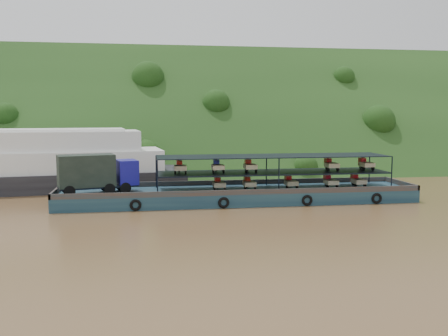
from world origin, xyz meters
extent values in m
plane|color=brown|center=(0.00, 0.00, 0.00)|extent=(160.00, 160.00, 0.00)
cube|color=#193413|center=(0.00, 36.00, 0.00)|extent=(140.00, 39.60, 39.60)
cube|color=#12293F|center=(-0.83, 1.47, 0.60)|extent=(35.00, 7.00, 1.20)
cube|color=#592D19|center=(-0.83, 4.87, 1.45)|extent=(35.00, 0.20, 0.50)
cube|color=#592D19|center=(-0.83, -1.93, 1.45)|extent=(35.00, 0.20, 0.50)
cube|color=#592D19|center=(16.57, 1.47, 1.45)|extent=(0.20, 7.00, 0.50)
cube|color=#592D19|center=(-18.23, 1.47, 1.45)|extent=(0.20, 7.00, 0.50)
torus|color=black|center=(-10.83, -2.08, 0.55)|extent=(1.06, 0.26, 1.06)
torus|color=black|center=(-2.83, -2.08, 0.55)|extent=(1.06, 0.26, 1.06)
torus|color=black|center=(5.17, -2.08, 0.55)|extent=(1.06, 0.26, 1.06)
torus|color=black|center=(12.17, -2.08, 0.55)|extent=(1.06, 0.26, 1.06)
cylinder|color=black|center=(-16.72, -0.63, 1.73)|extent=(1.12, 0.63, 1.06)
cylinder|color=black|center=(-17.29, 1.52, 1.73)|extent=(1.12, 0.63, 1.06)
cylinder|color=black|center=(-13.24, 0.28, 1.73)|extent=(1.12, 0.63, 1.06)
cylinder|color=black|center=(-13.81, 2.43, 1.73)|extent=(1.12, 0.63, 1.06)
cylinder|color=black|center=(-11.81, 0.66, 1.73)|extent=(1.12, 0.63, 1.06)
cylinder|color=black|center=(-12.37, 2.81, 1.73)|extent=(1.12, 0.63, 1.06)
cube|color=black|center=(-14.34, 1.14, 1.89)|extent=(7.56, 4.08, 0.21)
cube|color=navy|center=(-11.68, 1.84, 3.11)|extent=(2.39, 2.91, 2.33)
cube|color=black|center=(-10.81, 2.07, 3.53)|extent=(0.60, 2.06, 0.95)
cube|color=black|center=(-15.37, 0.87, 3.42)|extent=(5.56, 3.75, 2.96)
cube|color=black|center=(2.67, 1.47, 2.86)|extent=(23.00, 5.00, 0.12)
cube|color=black|center=(2.67, 1.47, 4.50)|extent=(23.00, 5.00, 0.08)
cylinder|color=black|center=(-8.83, -1.03, 2.85)|extent=(0.12, 0.12, 3.30)
cylinder|color=black|center=(-8.83, 3.97, 2.85)|extent=(0.12, 0.12, 3.30)
cylinder|color=black|center=(2.67, -1.03, 2.85)|extent=(0.12, 0.12, 3.30)
cylinder|color=black|center=(2.67, 3.97, 2.85)|extent=(0.12, 0.12, 3.30)
cylinder|color=black|center=(14.17, -1.03, 2.85)|extent=(0.12, 0.12, 3.30)
cylinder|color=black|center=(14.17, 3.97, 2.85)|extent=(0.12, 0.12, 3.30)
cylinder|color=black|center=(-2.79, 2.52, 1.46)|extent=(0.12, 0.52, 0.52)
cylinder|color=black|center=(-3.29, 0.72, 1.46)|extent=(0.14, 0.52, 0.52)
cylinder|color=black|center=(-2.29, 0.72, 1.46)|extent=(0.14, 0.52, 0.52)
cube|color=tan|center=(-2.79, 1.07, 1.80)|extent=(1.15, 1.50, 0.44)
cube|color=#B6150C|center=(-2.79, 2.22, 1.98)|extent=(0.55, 0.80, 0.80)
cube|color=#B6150C|center=(-2.79, 2.02, 2.48)|extent=(0.50, 0.10, 0.10)
cylinder|color=black|center=(0.24, 2.52, 1.46)|extent=(0.12, 0.52, 0.52)
cylinder|color=black|center=(-0.26, 0.72, 1.46)|extent=(0.14, 0.52, 0.52)
cylinder|color=black|center=(0.74, 0.72, 1.46)|extent=(0.14, 0.52, 0.52)
cube|color=#C5B98B|center=(0.24, 1.07, 1.80)|extent=(1.15, 1.50, 0.44)
cube|color=#B61E0C|center=(0.24, 2.22, 1.98)|extent=(0.55, 0.80, 0.80)
cube|color=#B61E0C|center=(0.24, 2.02, 2.48)|extent=(0.50, 0.10, 0.10)
cylinder|color=black|center=(4.52, 2.52, 1.46)|extent=(0.12, 0.52, 0.52)
cylinder|color=black|center=(4.02, 0.72, 1.46)|extent=(0.14, 0.52, 0.52)
cylinder|color=black|center=(5.02, 0.72, 1.46)|extent=(0.14, 0.52, 0.52)
cube|color=tan|center=(4.52, 1.07, 1.80)|extent=(1.15, 1.50, 0.44)
cube|color=#B90C0F|center=(4.52, 2.22, 1.98)|extent=(0.55, 0.80, 0.80)
cube|color=#B90C0F|center=(4.52, 2.02, 2.48)|extent=(0.50, 0.10, 0.10)
cylinder|color=black|center=(8.71, 2.52, 1.46)|extent=(0.12, 0.52, 0.52)
cylinder|color=black|center=(8.21, 0.72, 1.46)|extent=(0.14, 0.52, 0.52)
cylinder|color=black|center=(9.21, 0.72, 1.46)|extent=(0.14, 0.52, 0.52)
cube|color=beige|center=(8.71, 1.07, 1.80)|extent=(1.15, 1.50, 0.44)
cube|color=red|center=(8.71, 2.22, 1.98)|extent=(0.55, 0.80, 0.80)
cube|color=red|center=(8.71, 2.02, 2.48)|extent=(0.50, 0.10, 0.10)
cylinder|color=black|center=(11.70, 2.52, 1.46)|extent=(0.12, 0.52, 0.52)
cylinder|color=black|center=(11.20, 0.72, 1.46)|extent=(0.14, 0.52, 0.52)
cylinder|color=black|center=(12.20, 0.72, 1.46)|extent=(0.14, 0.52, 0.52)
cube|color=beige|center=(11.70, 1.07, 1.80)|extent=(1.15, 1.50, 0.44)
cube|color=red|center=(11.70, 2.22, 1.98)|extent=(0.55, 0.80, 0.80)
cube|color=red|center=(11.70, 2.02, 2.48)|extent=(0.50, 0.10, 0.10)
cylinder|color=black|center=(-6.59, 2.52, 3.18)|extent=(0.12, 0.52, 0.52)
cylinder|color=black|center=(-7.09, 0.72, 3.18)|extent=(0.14, 0.52, 0.52)
cylinder|color=black|center=(-6.09, 0.72, 3.18)|extent=(0.14, 0.52, 0.52)
cube|color=tan|center=(-6.59, 1.07, 3.52)|extent=(1.15, 1.50, 0.44)
cube|color=#B8190C|center=(-6.59, 2.22, 3.70)|extent=(0.55, 0.80, 0.80)
cube|color=#B8190C|center=(-6.59, 2.02, 4.20)|extent=(0.50, 0.10, 0.10)
cylinder|color=black|center=(-2.91, 2.52, 3.18)|extent=(0.12, 0.52, 0.52)
cylinder|color=black|center=(-3.41, 0.72, 3.18)|extent=(0.14, 0.52, 0.52)
cylinder|color=black|center=(-2.41, 0.72, 3.18)|extent=(0.14, 0.52, 0.52)
cube|color=beige|center=(-2.91, 1.07, 3.52)|extent=(1.15, 1.50, 0.44)
cube|color=#1B26A2|center=(-2.91, 2.22, 3.70)|extent=(0.55, 0.80, 0.80)
cube|color=#1B26A2|center=(-2.91, 2.02, 4.20)|extent=(0.50, 0.10, 0.10)
cylinder|color=black|center=(0.32, 2.52, 3.18)|extent=(0.12, 0.52, 0.52)
cylinder|color=black|center=(-0.18, 0.72, 3.18)|extent=(0.14, 0.52, 0.52)
cylinder|color=black|center=(0.82, 0.72, 3.18)|extent=(0.14, 0.52, 0.52)
cube|color=beige|center=(0.32, 1.07, 3.52)|extent=(1.15, 1.50, 0.44)
cube|color=#B6160C|center=(0.32, 2.22, 3.70)|extent=(0.55, 0.80, 0.80)
cube|color=#B6160C|center=(0.32, 2.02, 4.20)|extent=(0.50, 0.10, 0.10)
cylinder|color=black|center=(8.75, 2.52, 3.18)|extent=(0.12, 0.52, 0.52)
cylinder|color=black|center=(8.25, 0.72, 3.18)|extent=(0.14, 0.52, 0.52)
cylinder|color=black|center=(9.25, 0.72, 3.18)|extent=(0.14, 0.52, 0.52)
cube|color=#C4BE8B|center=(8.75, 1.07, 3.52)|extent=(1.15, 1.50, 0.44)
cube|color=#BA0C0E|center=(8.75, 2.22, 3.70)|extent=(0.55, 0.80, 0.80)
cube|color=#BA0C0E|center=(8.75, 2.02, 4.20)|extent=(0.50, 0.10, 0.10)
cylinder|color=black|center=(12.51, 2.52, 3.18)|extent=(0.12, 0.52, 0.52)
cylinder|color=black|center=(12.01, 0.72, 3.18)|extent=(0.14, 0.52, 0.52)
cylinder|color=black|center=(13.01, 0.72, 3.18)|extent=(0.14, 0.52, 0.52)
cube|color=beige|center=(12.51, 1.07, 3.52)|extent=(1.15, 1.50, 0.44)
cube|color=red|center=(12.51, 2.22, 3.70)|extent=(0.55, 0.80, 0.80)
cube|color=red|center=(12.51, 2.02, 4.20)|extent=(0.50, 0.10, 0.10)
cube|color=black|center=(-22.70, 12.36, 1.03)|extent=(35.18, 12.42, 2.07)
cube|color=white|center=(-22.70, 12.36, 3.27)|extent=(29.95, 10.98, 2.41)
cube|color=white|center=(-22.70, 12.36, 5.60)|extent=(24.73, 9.55, 2.24)
cube|color=white|center=(-22.70, 12.36, 6.84)|extent=(21.21, 8.31, 0.26)
camera|label=1|loc=(-9.83, -46.78, 8.73)|focal=40.00mm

